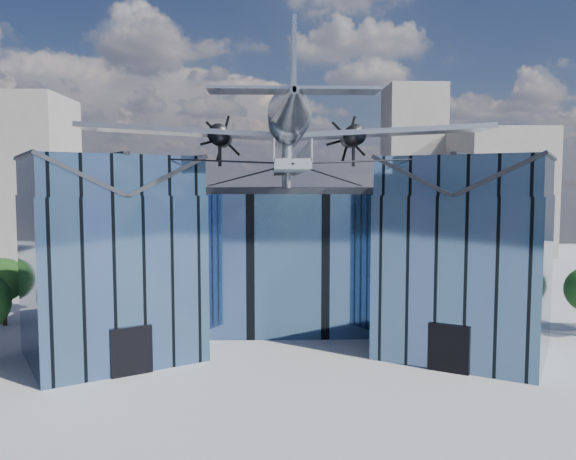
{
  "coord_description": "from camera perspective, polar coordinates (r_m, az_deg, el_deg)",
  "views": [
    {
      "loc": [
        -0.98,
        -33.82,
        10.11
      ],
      "look_at": [
        0.0,
        2.0,
        7.2
      ],
      "focal_mm": 35.0,
      "sensor_mm": 36.0,
      "label": 1
    }
  ],
  "objects": [
    {
      "name": "museum",
      "position": [
        39.91,
        -0.15,
        -1.93
      ],
      "size": [
        32.88,
        24.5,
        17.6
      ],
      "color": "#45658E",
      "rests_on": "ground"
    },
    {
      "name": "bg_towers",
      "position": [
        84.35,
        0.08,
        4.58
      ],
      "size": [
        77.0,
        24.5,
        26.0
      ],
      "color": "gray",
      "rests_on": "ground"
    },
    {
      "name": "tree_side_w",
      "position": [
        45.12,
        -26.97,
        -4.55
      ],
      "size": [
        4.12,
        4.12,
        4.88
      ],
      "rotation": [
        0.0,
        0.0,
        -0.42
      ],
      "color": "#302013",
      "rests_on": "ground"
    },
    {
      "name": "ground_plane",
      "position": [
        35.32,
        0.09,
        -11.99
      ],
      "size": [
        120.0,
        120.0,
        0.0
      ],
      "primitive_type": "plane",
      "color": "gray"
    }
  ]
}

